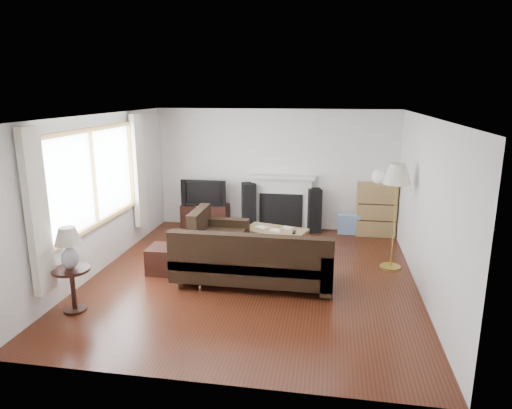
% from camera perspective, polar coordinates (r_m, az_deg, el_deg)
% --- Properties ---
extents(room, '(5.10, 5.60, 2.54)m').
position_cam_1_polar(room, '(6.91, -0.41, 0.61)').
color(room, '#491D10').
rests_on(room, ground).
extents(window, '(0.12, 2.74, 1.54)m').
position_cam_1_polar(window, '(7.48, -19.55, 3.18)').
color(window, olive).
rests_on(window, room).
extents(curtain_near, '(0.10, 0.35, 2.10)m').
position_cam_1_polar(curtain_near, '(6.23, -25.70, -0.90)').
color(curtain_near, white).
rests_on(curtain_near, room).
extents(curtain_far, '(0.10, 0.35, 2.10)m').
position_cam_1_polar(curtain_far, '(8.82, -14.48, 4.11)').
color(curtain_far, white).
rests_on(curtain_far, room).
extents(fireplace, '(1.40, 0.26, 1.15)m').
position_cam_1_polar(fireplace, '(9.59, 3.19, 0.27)').
color(fireplace, white).
rests_on(fireplace, room).
extents(tv_stand, '(0.99, 0.44, 0.49)m').
position_cam_1_polar(tv_stand, '(9.84, -6.33, -1.41)').
color(tv_stand, black).
rests_on(tv_stand, ground).
extents(television, '(0.96, 0.13, 0.56)m').
position_cam_1_polar(television, '(9.71, -6.41, 1.57)').
color(television, black).
rests_on(television, tv_stand).
extents(speaker_left, '(0.36, 0.40, 0.98)m').
position_cam_1_polar(speaker_left, '(9.59, -0.90, -0.21)').
color(speaker_left, black).
rests_on(speaker_left, ground).
extents(speaker_right, '(0.32, 0.36, 0.91)m').
position_cam_1_polar(speaker_right, '(9.48, 7.28, -0.75)').
color(speaker_right, black).
rests_on(speaker_right, ground).
extents(bookshelf, '(0.77, 0.37, 1.06)m').
position_cam_1_polar(bookshelf, '(9.49, 14.79, -0.60)').
color(bookshelf, olive).
rests_on(bookshelf, ground).
extents(globe_lamp, '(0.28, 0.28, 0.28)m').
position_cam_1_polar(globe_lamp, '(9.35, 15.04, 3.38)').
color(globe_lamp, white).
rests_on(globe_lamp, bookshelf).
extents(sectional_sofa, '(2.58, 1.88, 0.83)m').
position_cam_1_polar(sectional_sofa, '(6.89, -0.32, -6.68)').
color(sectional_sofa, black).
rests_on(sectional_sofa, ground).
extents(coffee_table, '(1.22, 0.87, 0.43)m').
position_cam_1_polar(coffee_table, '(8.30, 2.42, -4.51)').
color(coffee_table, olive).
rests_on(coffee_table, ground).
extents(footstool, '(0.51, 0.51, 0.42)m').
position_cam_1_polar(footstool, '(7.55, -11.32, -6.73)').
color(footstool, black).
rests_on(footstool, ground).
extents(floor_lamp, '(0.56, 0.56, 1.74)m').
position_cam_1_polar(floor_lamp, '(7.69, 16.87, -1.54)').
color(floor_lamp, gold).
rests_on(floor_lamp, ground).
extents(side_table, '(0.48, 0.48, 0.60)m').
position_cam_1_polar(side_table, '(6.59, -21.88, -9.85)').
color(side_table, black).
rests_on(side_table, ground).
extents(table_lamp, '(0.34, 0.34, 0.55)m').
position_cam_1_polar(table_lamp, '(6.39, -22.35, -5.10)').
color(table_lamp, silver).
rests_on(table_lamp, side_table).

